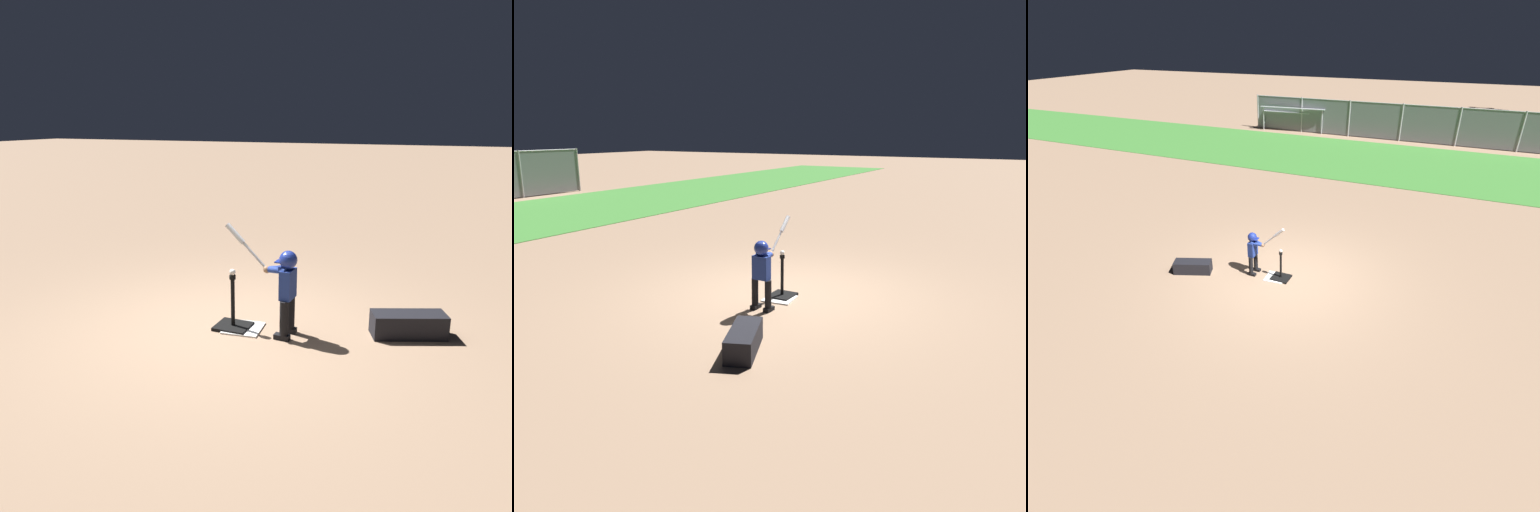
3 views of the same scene
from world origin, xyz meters
The scene contains 6 objects.
ground_plane centered at (0.00, 0.00, 0.00)m, with size 90.00×90.00×0.00m, color #93755B.
home_plate centered at (-0.27, -0.02, 0.01)m, with size 0.44×0.44×0.02m, color white.
batting_tee centered at (-0.15, 0.00, 0.10)m, with size 0.41×0.37×0.67m.
batter_child centered at (-0.78, -0.03, 0.65)m, with size 0.88×0.32×1.28m.
baseball centered at (-0.15, 0.00, 0.71)m, with size 0.07×0.07×0.07m, color white.
equipment_bag centered at (-2.12, -0.56, 0.14)m, with size 0.84×0.32×0.28m, color black.
Camera 1 is at (-2.51, 5.04, 2.44)m, focal length 35.00 mm.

